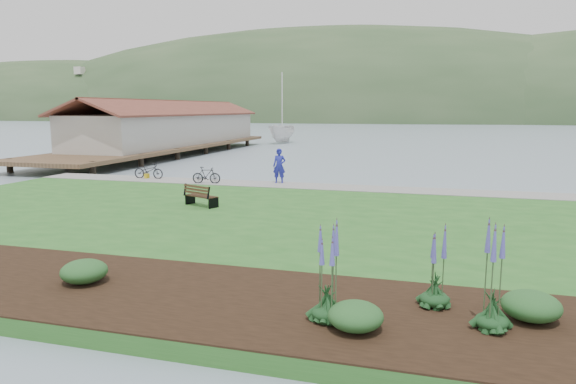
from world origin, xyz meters
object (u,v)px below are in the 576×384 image
bicycle_a (149,171)px  person (279,163)px  park_bench (200,195)px  sailboat (282,143)px

bicycle_a → person: bearing=-90.2°
park_bench → bicycle_a: bearing=156.6°
person → sailboat: 40.20m
person → bicycle_a: 8.12m
bicycle_a → sailboat: 38.97m
park_bench → sailboat: (-10.10, 46.01, -0.88)m
person → sailboat: (-11.38, 38.52, -1.55)m
park_bench → sailboat: sailboat is taller
bicycle_a → sailboat: bearing=2.6°
park_bench → person: bearing=103.3°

